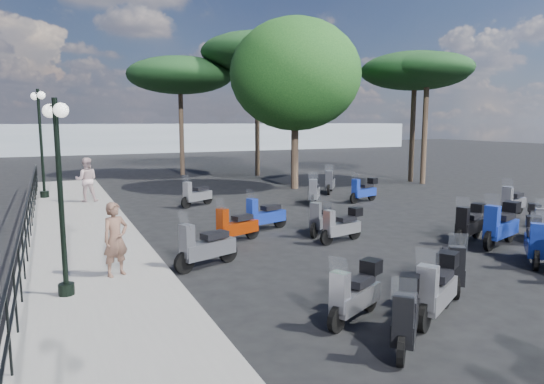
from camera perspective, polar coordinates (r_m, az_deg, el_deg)
name	(u,v)px	position (r m, az deg, el deg)	size (l,w,h in m)	color
ground	(367,252)	(12.65, 11.14, -6.93)	(120.00, 120.00, 0.00)	black
sidewalk	(86,249)	(13.27, -21.03, -6.29)	(3.00, 30.00, 0.15)	slate
railing	(26,223)	(12.89, -26.93, -3.31)	(0.04, 26.04, 1.10)	black
lamp_post_1	(60,185)	(9.35, -23.69, 0.74)	(0.42, 1.03, 3.55)	black
lamp_post_2	(41,136)	(22.11, -25.57, 5.94)	(0.57, 1.28, 4.45)	black
woman	(115,239)	(10.42, -17.94, -5.30)	(0.56, 0.37, 1.53)	brown
pedestrian_far	(86,180)	(20.37, -20.99, 1.36)	(0.85, 0.66, 1.74)	#C2A5A6
scooter_2	(355,294)	(8.29, 9.75, -11.77)	(1.42, 0.87, 1.23)	black
scooter_3	(205,248)	(11.07, -7.84, -6.50)	(1.66, 0.81, 1.37)	black
scooter_4	(264,216)	(14.66, -0.90, -2.83)	(1.62, 0.70, 1.32)	black
scooter_6	(406,317)	(7.54, 15.45, -13.99)	(1.21, 1.22, 1.24)	black
scooter_7	(437,290)	(8.70, 18.80, -10.83)	(1.52, 1.03, 1.35)	black
scooter_8	(236,227)	(13.26, -4.30, -4.11)	(1.54, 0.77, 1.28)	black
scooter_9	(196,195)	(19.07, -8.89, -0.37)	(1.47, 0.90, 1.28)	black
scooter_11	(452,268)	(10.25, 20.45, -8.41)	(1.04, 1.32, 1.26)	black
scooter_13	(342,226)	(13.44, 8.21, -3.98)	(1.49, 0.59, 1.20)	black
scooter_14	(321,219)	(14.29, 5.77, -3.22)	(1.30, 1.11, 1.28)	black
scooter_16	(535,242)	(12.89, 28.50, -5.20)	(1.37, 1.24, 1.34)	black
scooter_17	(501,226)	(14.20, 25.34, -3.59)	(1.81, 0.87, 1.49)	black
scooter_18	(470,224)	(14.42, 22.23, -3.50)	(1.56, 0.86, 1.32)	black
scooter_19	(314,192)	(19.49, 4.99, -0.05)	(1.07, 1.44, 1.34)	black
scooter_20	(330,183)	(22.48, 6.84, 1.07)	(1.13, 1.45, 1.38)	black
scooter_23	(537,224)	(15.30, 28.70, -3.32)	(1.23, 1.25, 1.27)	black
scooter_25	(513,203)	(18.93, 26.46, -1.12)	(1.68, 0.77, 1.37)	black
scooter_26	(364,191)	(20.23, 10.74, 0.17)	(1.55, 0.69, 1.26)	black
broadleaf_tree	(295,75)	(23.88, 2.75, 13.60)	(6.29, 6.29, 8.18)	#38281E
pine_0	(257,53)	(29.92, -1.78, 16.06)	(6.67, 6.67, 8.51)	#38281E
pine_1	(415,71)	(27.84, 16.47, 13.45)	(5.83, 5.83, 6.98)	#38281E
pine_2	(180,76)	(30.58, -10.77, 13.29)	(6.38, 6.38, 7.15)	#38281E
pine_3	(427,69)	(26.98, 17.82, 13.58)	(4.69, 4.69, 6.81)	#38281E
distant_hills	(121,138)	(55.35, -17.36, 6.09)	(70.00, 8.00, 3.00)	gray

